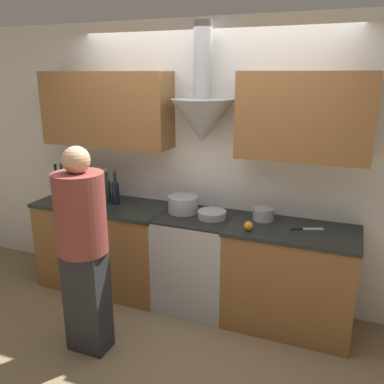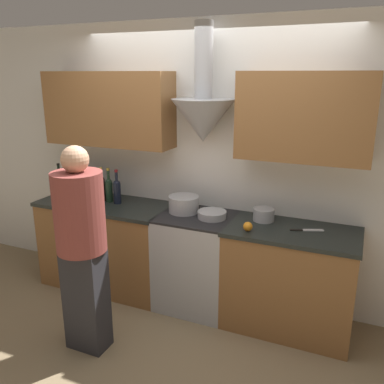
% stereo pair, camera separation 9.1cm
% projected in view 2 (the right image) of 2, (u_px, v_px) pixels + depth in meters
% --- Properties ---
extents(ground_plane, '(12.00, 12.00, 0.00)m').
position_uv_depth(ground_plane, '(183.00, 321.00, 3.64)').
color(ground_plane, '#847051').
extents(wall_back, '(8.40, 0.56, 2.60)m').
position_uv_depth(wall_back, '(203.00, 148.00, 3.75)').
color(wall_back, white).
rests_on(wall_back, ground_plane).
extents(counter_left, '(1.34, 0.62, 0.90)m').
position_uv_depth(counter_left, '(108.00, 244.00, 4.17)').
color(counter_left, brown).
rests_on(counter_left, ground_plane).
extents(counter_right, '(1.08, 0.62, 0.90)m').
position_uv_depth(counter_right, '(289.00, 279.00, 3.46)').
color(counter_right, brown).
rests_on(counter_right, ground_plane).
extents(stove_range, '(0.66, 0.60, 0.90)m').
position_uv_depth(stove_range, '(196.00, 260.00, 3.79)').
color(stove_range, '#A8AAAF').
rests_on(stove_range, ground_plane).
extents(wine_bottle_0, '(0.07, 0.07, 0.34)m').
position_uv_depth(wine_bottle_0, '(60.00, 182.00, 4.25)').
color(wine_bottle_0, black).
rests_on(wine_bottle_0, counter_left).
extents(wine_bottle_1, '(0.08, 0.08, 0.36)m').
position_uv_depth(wine_bottle_1, '(65.00, 183.00, 4.21)').
color(wine_bottle_1, black).
rests_on(wine_bottle_1, counter_left).
extents(wine_bottle_2, '(0.08, 0.08, 0.34)m').
position_uv_depth(wine_bottle_2, '(73.00, 184.00, 4.18)').
color(wine_bottle_2, black).
rests_on(wine_bottle_2, counter_left).
extents(wine_bottle_3, '(0.07, 0.07, 0.33)m').
position_uv_depth(wine_bottle_3, '(81.00, 185.00, 4.16)').
color(wine_bottle_3, black).
rests_on(wine_bottle_3, counter_left).
extents(wine_bottle_4, '(0.07, 0.07, 0.34)m').
position_uv_depth(wine_bottle_4, '(86.00, 185.00, 4.12)').
color(wine_bottle_4, black).
rests_on(wine_bottle_4, counter_left).
extents(wine_bottle_5, '(0.07, 0.07, 0.31)m').
position_uv_depth(wine_bottle_5, '(95.00, 188.00, 4.08)').
color(wine_bottle_5, black).
rests_on(wine_bottle_5, counter_left).
extents(wine_bottle_6, '(0.07, 0.07, 0.34)m').
position_uv_depth(wine_bottle_6, '(102.00, 187.00, 4.05)').
color(wine_bottle_6, black).
rests_on(wine_bottle_6, counter_left).
extents(wine_bottle_7, '(0.07, 0.07, 0.34)m').
position_uv_depth(wine_bottle_7, '(109.00, 189.00, 4.03)').
color(wine_bottle_7, black).
rests_on(wine_bottle_7, counter_left).
extents(wine_bottle_8, '(0.07, 0.07, 0.34)m').
position_uv_depth(wine_bottle_8, '(117.00, 190.00, 3.97)').
color(wine_bottle_8, black).
rests_on(wine_bottle_8, counter_left).
extents(stock_pot, '(0.28, 0.28, 0.15)m').
position_uv_depth(stock_pot, '(184.00, 204.00, 3.74)').
color(stock_pot, '#A8AAAF').
rests_on(stock_pot, stove_range).
extents(mixing_bowl, '(0.26, 0.26, 0.06)m').
position_uv_depth(mixing_bowl, '(212.00, 214.00, 3.60)').
color(mixing_bowl, '#A8AAAF').
rests_on(mixing_bowl, stove_range).
extents(orange_fruit, '(0.08, 0.08, 0.08)m').
position_uv_depth(orange_fruit, '(248.00, 226.00, 3.30)').
color(orange_fruit, orange).
rests_on(orange_fruit, counter_right).
extents(saucepan, '(0.18, 0.18, 0.11)m').
position_uv_depth(saucepan, '(264.00, 214.00, 3.53)').
color(saucepan, '#A8AAAF').
rests_on(saucepan, counter_right).
extents(chefs_knife, '(0.26, 0.13, 0.01)m').
position_uv_depth(chefs_knife, '(307.00, 230.00, 3.31)').
color(chefs_knife, silver).
rests_on(chefs_knife, counter_right).
extents(person_foreground_left, '(0.37, 0.37, 1.64)m').
position_uv_depth(person_foreground_left, '(82.00, 243.00, 3.06)').
color(person_foreground_left, '#28282D').
rests_on(person_foreground_left, ground_plane).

